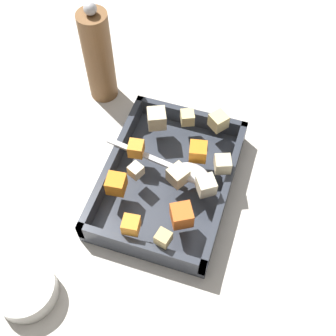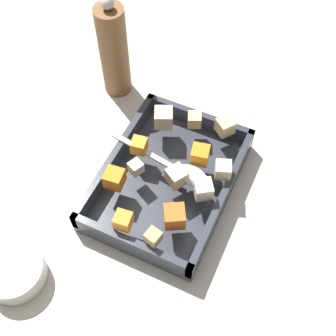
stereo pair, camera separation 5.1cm
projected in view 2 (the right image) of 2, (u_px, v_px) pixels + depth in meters
name	position (u px, v px, depth m)	size (l,w,h in m)	color
ground_plane	(171.00, 181.00, 0.84)	(4.00, 4.00, 0.00)	beige
baking_dish	(168.00, 182.00, 0.83)	(0.30, 0.22, 0.05)	#333842
carrot_chunk_heap_top	(174.00, 216.00, 0.73)	(0.03, 0.03, 0.03)	orange
carrot_chunk_corner_nw	(123.00, 220.00, 0.73)	(0.03, 0.03, 0.03)	orange
carrot_chunk_corner_ne	(200.00, 155.00, 0.80)	(0.03, 0.03, 0.03)	orange
carrot_chunk_mid_left	(114.00, 178.00, 0.77)	(0.03, 0.03, 0.03)	orange
carrot_chunk_mid_right	(139.00, 146.00, 0.81)	(0.03, 0.03, 0.03)	orange
potato_chunk_under_handle	(177.00, 176.00, 0.77)	(0.03, 0.03, 0.03)	beige
potato_chunk_rim_edge	(203.00, 189.00, 0.76)	(0.03, 0.03, 0.03)	beige
potato_chunk_front_center	(136.00, 167.00, 0.79)	(0.02, 0.02, 0.02)	beige
potato_chunk_heap_side	(164.00, 118.00, 0.84)	(0.03, 0.03, 0.03)	beige
potato_chunk_near_left	(223.00, 170.00, 0.78)	(0.03, 0.03, 0.03)	beige
potato_chunk_far_right	(225.00, 126.00, 0.83)	(0.03, 0.03, 0.03)	#E0CC89
potato_chunk_center	(153.00, 237.00, 0.71)	(0.02, 0.02, 0.02)	tan
potato_chunk_corner_se	(196.00, 120.00, 0.84)	(0.02, 0.02, 0.02)	#E0CC89
serving_spoon	(185.00, 172.00, 0.78)	(0.05, 0.20, 0.02)	silver
pepper_mill	(114.00, 51.00, 0.89)	(0.06, 0.06, 0.23)	brown
small_prep_bowl	(15.00, 272.00, 0.73)	(0.10, 0.10, 0.04)	silver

